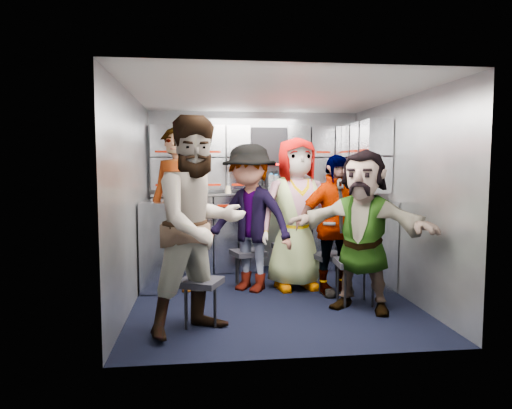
{
  "coord_description": "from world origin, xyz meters",
  "views": [
    {
      "loc": [
        -0.7,
        -4.64,
        1.4
      ],
      "look_at": [
        -0.12,
        0.35,
        0.96
      ],
      "focal_mm": 32.0,
      "sensor_mm": 36.0,
      "label": 1
    }
  ],
  "objects": [
    {
      "name": "bottle_right",
      "position": [
        0.25,
        1.24,
        1.14
      ],
      "size": [
        0.07,
        0.07,
        0.23
      ],
      "primitive_type": "cylinder",
      "color": "white",
      "rests_on": "counter"
    },
    {
      "name": "jump_seat_mid_left",
      "position": [
        -0.19,
        0.51,
        0.37
      ],
      "size": [
        0.43,
        0.42,
        0.41
      ],
      "rotation": [
        0.0,
        0.0,
        0.3
      ],
      "color": "black",
      "rests_on": "ground"
    },
    {
      "name": "locker_bank_back",
      "position": [
        0.0,
        1.35,
        1.49
      ],
      "size": [
        2.68,
        0.28,
        0.82
      ],
      "primitive_type": "cube",
      "color": "#9599A4",
      "rests_on": "wall_back"
    },
    {
      "name": "jump_seat_near_left",
      "position": [
        -0.73,
        -0.71,
        0.36
      ],
      "size": [
        0.44,
        0.43,
        0.4
      ],
      "rotation": [
        0.0,
        0.0,
        -0.4
      ],
      "color": "black",
      "rests_on": "ground"
    },
    {
      "name": "wall_back",
      "position": [
        0.0,
        1.5,
        1.05
      ],
      "size": [
        2.8,
        0.04,
        2.1
      ],
      "primitive_type": "cube",
      "color": "gray",
      "rests_on": "ground"
    },
    {
      "name": "counter",
      "position": [
        0.0,
        1.29,
        1.01
      ],
      "size": [
        2.68,
        0.42,
        0.03
      ],
      "primitive_type": "cube",
      "color": "#B2B4B9",
      "rests_on": "cart_bank_back"
    },
    {
      "name": "attendant_arc_d",
      "position": [
        0.69,
        0.08,
        0.75
      ],
      "size": [
        0.94,
        0.53,
        1.5
      ],
      "primitive_type": "imported",
      "rotation": [
        0.0,
        0.0,
        0.19
      ],
      "color": "black",
      "rests_on": "ground"
    },
    {
      "name": "cart_bank_back",
      "position": [
        0.0,
        1.29,
        0.49
      ],
      "size": [
        2.68,
        0.38,
        0.99
      ],
      "primitive_type": "cube",
      "color": "#9599A4",
      "rests_on": "ground"
    },
    {
      "name": "attendant_standing",
      "position": [
        -0.99,
        0.48,
        0.91
      ],
      "size": [
        0.79,
        0.7,
        1.82
      ],
      "primitive_type": "imported",
      "rotation": [
        0.0,
        0.0,
        -0.5
      ],
      "color": "black",
      "rests_on": "ground"
    },
    {
      "name": "bottle_mid",
      "position": [
        0.19,
        1.24,
        1.15
      ],
      "size": [
        0.07,
        0.07,
        0.24
      ],
      "primitive_type": "cylinder",
      "color": "white",
      "rests_on": "counter"
    },
    {
      "name": "jump_seat_mid_right",
      "position": [
        0.69,
        0.26,
        0.36
      ],
      "size": [
        0.41,
        0.4,
        0.41
      ],
      "rotation": [
        0.0,
        0.0,
        0.24
      ],
      "color": "black",
      "rests_on": "ground"
    },
    {
      "name": "bottle_left",
      "position": [
        -0.37,
        1.24,
        1.17
      ],
      "size": [
        0.06,
        0.06,
        0.28
      ],
      "primitive_type": "cylinder",
      "color": "white",
      "rests_on": "counter"
    },
    {
      "name": "right_cabinet",
      "position": [
        1.25,
        0.6,
        0.5
      ],
      "size": [
        0.28,
        1.2,
        1.0
      ],
      "primitive_type": "cube",
      "color": "#9599A4",
      "rests_on": "ground"
    },
    {
      "name": "jump_seat_center",
      "position": [
        0.34,
        0.55,
        0.41
      ],
      "size": [
        0.46,
        0.44,
        0.47
      ],
      "rotation": [
        0.0,
        0.0,
        0.19
      ],
      "color": "black",
      "rests_on": "ground"
    },
    {
      "name": "cup_right",
      "position": [
        0.64,
        1.23,
        1.08
      ],
      "size": [
        0.08,
        0.08,
        0.1
      ],
      "primitive_type": "cylinder",
      "color": "beige",
      "rests_on": "counter"
    },
    {
      "name": "attendant_arc_b",
      "position": [
        -0.19,
        0.33,
        0.81
      ],
      "size": [
        1.2,
        1.11,
        1.62
      ],
      "primitive_type": "imported",
      "rotation": [
        0.0,
        0.0,
        -0.64
      ],
      "color": "black",
      "rests_on": "ground"
    },
    {
      "name": "cup_left",
      "position": [
        -0.38,
        1.23,
        1.08
      ],
      "size": [
        0.07,
        0.07,
        0.1
      ],
      "primitive_type": "cylinder",
      "color": "beige",
      "rests_on": "counter"
    },
    {
      "name": "jump_seat_near_right",
      "position": [
        0.81,
        -0.3,
        0.4
      ],
      "size": [
        0.4,
        0.39,
        0.45
      ],
      "rotation": [
        0.0,
        0.0,
        -0.07
      ],
      "color": "black",
      "rests_on": "ground"
    },
    {
      "name": "wall_left",
      "position": [
        -1.4,
        0.0,
        1.05
      ],
      "size": [
        0.04,
        3.0,
        2.1
      ],
      "primitive_type": "cube",
      "color": "gray",
      "rests_on": "ground"
    },
    {
      "name": "attendant_arc_e",
      "position": [
        0.81,
        -0.48,
        0.77
      ],
      "size": [
        1.44,
        1.19,
        1.55
      ],
      "primitive_type": "imported",
      "rotation": [
        0.0,
        0.0,
        -0.61
      ],
      "color": "black",
      "rests_on": "ground"
    },
    {
      "name": "attendant_arc_a",
      "position": [
        -0.73,
        -0.89,
        0.9
      ],
      "size": [
        1.1,
        1.04,
        1.8
      ],
      "primitive_type": "imported",
      "rotation": [
        0.0,
        0.0,
        0.56
      ],
      "color": "black",
      "rests_on": "ground"
    },
    {
      "name": "locker_bank_right",
      "position": [
        1.25,
        0.7,
        1.49
      ],
      "size": [
        0.28,
        1.0,
        0.82
      ],
      "primitive_type": "cube",
      "color": "#9599A4",
      "rests_on": "wall_right"
    },
    {
      "name": "cart_bank_left",
      "position": [
        -1.19,
        0.56,
        0.49
      ],
      "size": [
        0.38,
        0.76,
        0.99
      ],
      "primitive_type": "cube",
      "color": "#9599A4",
      "rests_on": "ground"
    },
    {
      "name": "floor",
      "position": [
        0.0,
        0.0,
        0.0
      ],
      "size": [
        3.0,
        3.0,
        0.0
      ],
      "primitive_type": "plane",
      "color": "black",
      "rests_on": "ground"
    },
    {
      "name": "wall_right",
      "position": [
        1.4,
        0.0,
        1.05
      ],
      "size": [
        0.04,
        3.0,
        2.1
      ],
      "primitive_type": "cube",
      "color": "gray",
      "rests_on": "ground"
    },
    {
      "name": "coffee_niche",
      "position": [
        0.18,
        1.41,
        1.47
      ],
      "size": [
        0.46,
        0.16,
        0.84
      ],
      "primitive_type": null,
      "color": "black",
      "rests_on": "wall_back"
    },
    {
      "name": "red_latch_strip",
      "position": [
        0.0,
        1.09,
        0.88
      ],
      "size": [
        2.6,
        0.02,
        0.03
      ],
      "primitive_type": "cube",
      "color": "#951302",
      "rests_on": "cart_bank_back"
    },
    {
      "name": "attendant_arc_c",
      "position": [
        0.34,
        0.37,
        0.85
      ],
      "size": [
        0.89,
        0.64,
        1.7
      ],
      "primitive_type": "imported",
      "rotation": [
        0.0,
        0.0,
        0.12
      ],
      "color": "black",
      "rests_on": "ground"
    },
    {
      "name": "ceiling",
      "position": [
        0.0,
        0.0,
        2.1
      ],
      "size": [
        2.8,
        3.0,
        0.02
      ],
      "primitive_type": "cube",
      "color": "silver",
      "rests_on": "wall_back"
    }
  ]
}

